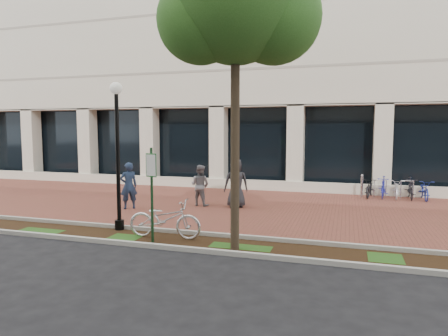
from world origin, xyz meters
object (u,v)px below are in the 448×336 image
(pedestrian_right, at_px, (236,183))
(bike_rack_cluster, at_px, (397,189))
(street_tree, at_px, (238,5))
(pedestrian_left, at_px, (129,186))
(locked_bicycle, at_px, (165,219))
(lamppost, at_px, (118,148))
(pedestrian_mid, at_px, (200,185))
(bollard, at_px, (362,186))
(parking_sign, at_px, (151,183))

(pedestrian_right, xyz_separation_m, bike_rack_cluster, (6.20, 4.00, -0.51))
(street_tree, bearing_deg, pedestrian_right, 105.67)
(bike_rack_cluster, bearing_deg, pedestrian_left, -146.69)
(street_tree, distance_m, pedestrian_left, 8.26)
(street_tree, xyz_separation_m, bike_rack_cluster, (4.71, 9.29, -5.51))
(locked_bicycle, xyz_separation_m, pedestrian_left, (-3.12, 3.38, 0.35))
(lamppost, distance_m, locked_bicycle, 2.63)
(pedestrian_right, bearing_deg, pedestrian_mid, -19.79)
(pedestrian_left, distance_m, pedestrian_right, 4.10)
(locked_bicycle, bearing_deg, street_tree, -104.87)
(lamppost, height_order, pedestrian_right, lamppost)
(pedestrian_left, distance_m, pedestrian_mid, 2.76)
(locked_bicycle, xyz_separation_m, bollard, (5.45, 8.73, -0.02))
(bollard, bearing_deg, bike_rack_cluster, 5.24)
(pedestrian_left, bearing_deg, lamppost, 73.86)
(pedestrian_mid, relative_size, bollard, 1.56)
(locked_bicycle, xyz_separation_m, bike_rack_cluster, (6.90, 8.87, -0.10))
(lamppost, height_order, street_tree, street_tree)
(lamppost, relative_size, street_tree, 0.57)
(parking_sign, xyz_separation_m, bollard, (5.57, 9.24, -1.08))
(pedestrian_left, bearing_deg, bike_rack_cluster, 167.10)
(bike_rack_cluster, bearing_deg, locked_bicycle, -123.31)
(bollard, relative_size, bike_rack_cluster, 0.36)
(pedestrian_right, relative_size, bollard, 1.83)
(pedestrian_right, bearing_deg, lamppost, 39.09)
(parking_sign, bearing_deg, bollard, 71.39)
(locked_bicycle, xyz_separation_m, pedestrian_right, (0.71, 4.87, 0.41))
(parking_sign, height_order, pedestrian_left, parking_sign)
(lamppost, distance_m, pedestrian_mid, 4.76)
(parking_sign, height_order, pedestrian_right, parking_sign)
(pedestrian_mid, distance_m, bollard, 7.35)
(parking_sign, distance_m, pedestrian_mid, 5.42)
(parking_sign, relative_size, pedestrian_left, 1.42)
(lamppost, height_order, bollard, lamppost)
(street_tree, relative_size, locked_bicycle, 3.73)
(parking_sign, relative_size, pedestrian_mid, 1.56)
(locked_bicycle, bearing_deg, bollard, -35.83)
(street_tree, bearing_deg, bollard, 70.43)
(locked_bicycle, bearing_deg, pedestrian_right, -12.12)
(pedestrian_right, bearing_deg, pedestrian_left, -0.74)
(street_tree, bearing_deg, lamppost, 167.32)
(parking_sign, height_order, bollard, parking_sign)
(street_tree, relative_size, pedestrian_mid, 4.78)
(locked_bicycle, height_order, pedestrian_mid, pedestrian_mid)
(bike_rack_cluster, bearing_deg, lamppost, -131.15)
(street_tree, distance_m, locked_bicycle, 5.85)
(lamppost, relative_size, pedestrian_left, 2.46)
(pedestrian_mid, bearing_deg, street_tree, 128.66)
(parking_sign, distance_m, bike_rack_cluster, 11.78)
(parking_sign, bearing_deg, bike_rack_cluster, 65.61)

